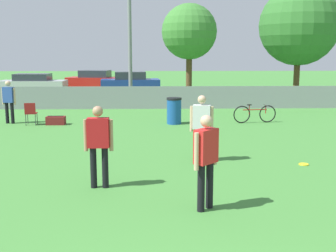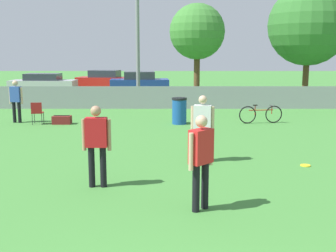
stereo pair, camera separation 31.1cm
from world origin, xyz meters
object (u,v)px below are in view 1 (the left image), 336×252
object	(u,v)px
tree_far_right	(299,26)
folding_chair_sideline	(31,112)
player_defender_red	(206,155)
bicycle_sideline	(255,114)
player_thrower_red	(99,141)
spectator_in_blue	(9,99)
tree_near_pole	(189,32)
parked_car_silver	(33,83)
player_receiver_white	(202,123)
trash_bin	(174,111)
frisbee_disc	(304,164)
parked_car_blue	(130,82)
parked_car_red	(95,80)
light_pole	(129,7)
gear_bag_sideline	(56,120)

from	to	relation	value
tree_far_right	folding_chair_sideline	world-z (taller)	tree_far_right
player_defender_red	bicycle_sideline	world-z (taller)	player_defender_red
player_thrower_red	spectator_in_blue	xyz separation A→B (m)	(-4.48, 8.00, -0.02)
tree_near_pole	tree_far_right	size ratio (longest dim) A/B	0.85
player_defender_red	parked_car_silver	xyz separation A→B (m)	(-9.27, 22.35, -0.35)
tree_far_right	player_receiver_white	xyz separation A→B (m)	(-6.54, -12.38, -3.14)
trash_bin	frisbee_disc	bearing A→B (deg)	-64.51
player_receiver_white	frisbee_disc	bearing A→B (deg)	1.80
player_defender_red	trash_bin	distance (m)	9.00
tree_far_right	parked_car_blue	distance (m)	11.98
parked_car_blue	player_defender_red	bearing A→B (deg)	-87.73
spectator_in_blue	trash_bin	distance (m)	6.38
player_defender_red	bicycle_sideline	distance (m)	9.65
tree_near_pole	trash_bin	bearing A→B (deg)	-99.38
parked_car_red	parked_car_blue	size ratio (longest dim) A/B	1.05
parked_car_silver	parked_car_blue	bearing A→B (deg)	0.81
folding_chair_sideline	tree_near_pole	bearing A→B (deg)	-138.30
player_defender_red	folding_chair_sideline	xyz separation A→B (m)	(-5.55, 8.86, -0.47)
tree_near_pole	player_defender_red	xyz separation A→B (m)	(-0.98, -15.72, -2.80)
tree_far_right	parked_car_silver	distance (m)	17.77
parked_car_silver	light_pole	bearing A→B (deg)	-43.45
trash_bin	spectator_in_blue	bearing A→B (deg)	177.33
frisbee_disc	spectator_in_blue	bearing A→B (deg)	145.37
frisbee_disc	trash_bin	distance (m)	6.78
player_defender_red	parked_car_blue	size ratio (longest dim) A/B	0.41
spectator_in_blue	frisbee_disc	size ratio (longest dim) A/B	6.69
tree_far_right	gear_bag_sideline	bearing A→B (deg)	-149.68
frisbee_disc	trash_bin	size ratio (longest dim) A/B	0.24
tree_far_right	trash_bin	world-z (taller)	tree_far_right
light_pole	parked_car_blue	bearing A→B (deg)	93.30
spectator_in_blue	bicycle_sideline	distance (m)	9.55
tree_near_pole	bicycle_sideline	distance (m)	7.70
tree_far_right	player_receiver_white	world-z (taller)	tree_far_right
frisbee_disc	gear_bag_sideline	bearing A→B (deg)	140.73
light_pole	parked_car_red	size ratio (longest dim) A/B	1.95
player_defender_red	gear_bag_sideline	world-z (taller)	player_defender_red
parked_car_blue	parked_car_silver	bearing A→B (deg)	175.26
bicycle_sideline	trash_bin	world-z (taller)	trash_bin
player_defender_red	player_thrower_red	world-z (taller)	same
light_pole	player_thrower_red	bearing A→B (deg)	-89.43
player_thrower_red	spectator_in_blue	size ratio (longest dim) A/B	1.02
player_receiver_white	parked_car_red	size ratio (longest dim) A/B	0.39
spectator_in_blue	folding_chair_sideline	distance (m)	1.12
trash_bin	gear_bag_sideline	distance (m)	4.54
tree_far_right	parked_car_red	size ratio (longest dim) A/B	1.43
light_pole	parked_car_silver	size ratio (longest dim) A/B	1.88
tree_near_pole	parked_car_silver	size ratio (longest dim) A/B	1.17
player_receiver_white	spectator_in_blue	size ratio (longest dim) A/B	1.02
tree_near_pole	tree_far_right	world-z (taller)	tree_far_right
gear_bag_sideline	parked_car_red	world-z (taller)	parked_car_red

